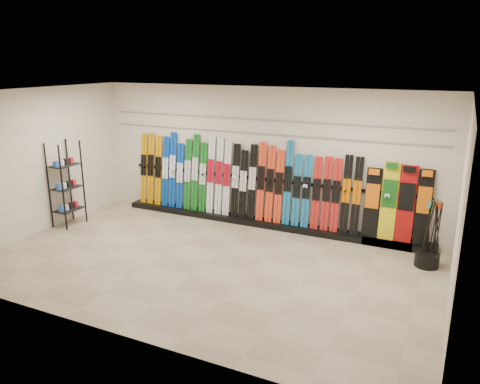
% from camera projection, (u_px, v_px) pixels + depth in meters
% --- Properties ---
extents(floor, '(8.00, 8.00, 0.00)m').
position_uv_depth(floor, '(207.00, 263.00, 8.45)').
color(floor, gray).
rests_on(floor, ground).
extents(back_wall, '(8.00, 0.00, 8.00)m').
position_uv_depth(back_wall, '(261.00, 156.00, 10.21)').
color(back_wall, beige).
rests_on(back_wall, floor).
extents(left_wall, '(0.00, 5.00, 5.00)m').
position_uv_depth(left_wall, '(37.00, 162.00, 9.69)').
color(left_wall, beige).
rests_on(left_wall, floor).
extents(right_wall, '(0.00, 5.00, 5.00)m').
position_uv_depth(right_wall, '(460.00, 215.00, 6.39)').
color(right_wall, beige).
rests_on(right_wall, floor).
extents(ceiling, '(8.00, 8.00, 0.00)m').
position_uv_depth(ceiling, '(203.00, 94.00, 7.63)').
color(ceiling, silver).
rests_on(ceiling, back_wall).
extents(ski_rack_base, '(8.00, 0.40, 0.12)m').
position_uv_depth(ski_rack_base, '(266.00, 223.00, 10.32)').
color(ski_rack_base, black).
rests_on(ski_rack_base, floor).
extents(skis, '(5.38, 0.24, 1.79)m').
position_uv_depth(skis, '(238.00, 180.00, 10.42)').
color(skis, '#C88004').
rests_on(skis, ski_rack_base).
extents(snowboards, '(1.25, 0.24, 1.53)m').
position_uv_depth(snowboards, '(397.00, 204.00, 9.05)').
color(snowboards, black).
rests_on(snowboards, ski_rack_base).
extents(accessory_rack, '(0.40, 0.60, 1.86)m').
position_uv_depth(accessory_rack, '(66.00, 184.00, 10.16)').
color(accessory_rack, black).
rests_on(accessory_rack, floor).
extents(pole_bin, '(0.42, 0.42, 0.25)m').
position_uv_depth(pole_bin, '(427.00, 260.00, 8.28)').
color(pole_bin, black).
rests_on(pole_bin, floor).
extents(ski_poles, '(0.33, 0.25, 1.18)m').
position_uv_depth(ski_poles, '(432.00, 233.00, 8.18)').
color(ski_poles, black).
rests_on(ski_poles, pole_bin).
extents(slatwall_rail_0, '(7.60, 0.02, 0.03)m').
position_uv_depth(slatwall_rail_0, '(261.00, 134.00, 10.06)').
color(slatwall_rail_0, gray).
rests_on(slatwall_rail_0, back_wall).
extents(slatwall_rail_1, '(7.60, 0.02, 0.03)m').
position_uv_depth(slatwall_rail_1, '(261.00, 120.00, 9.97)').
color(slatwall_rail_1, gray).
rests_on(slatwall_rail_1, back_wall).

